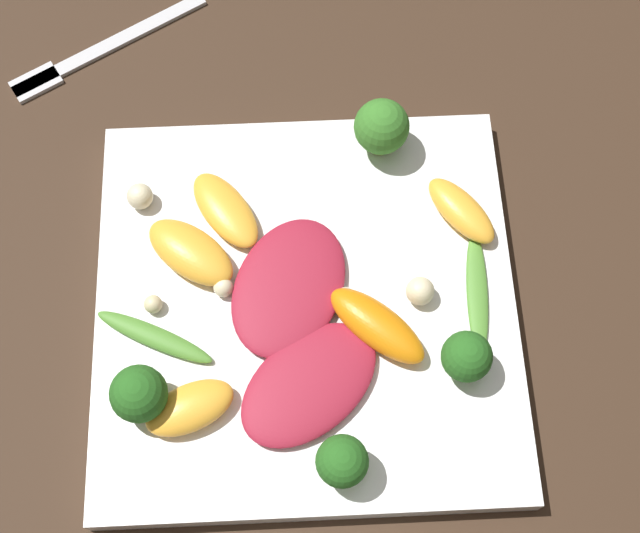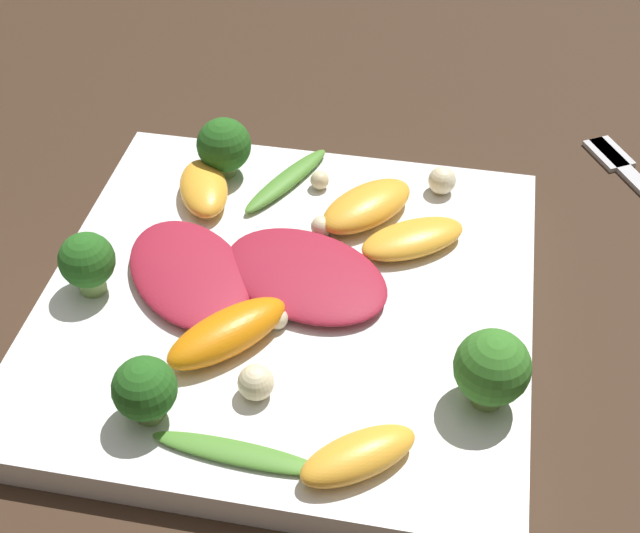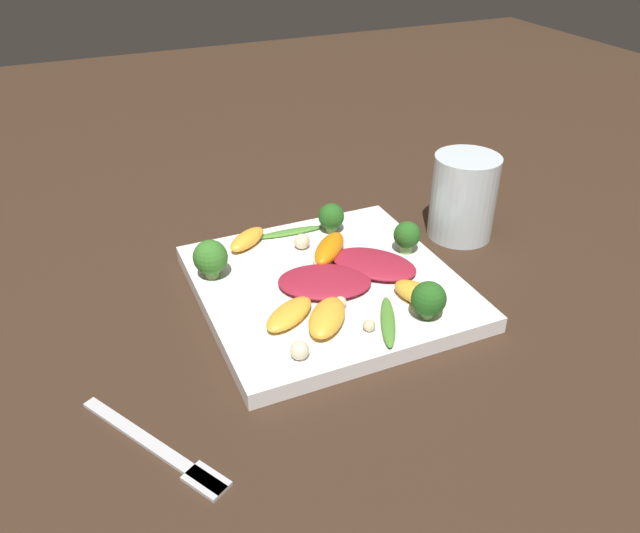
{
  "view_description": "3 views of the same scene",
  "coord_description": "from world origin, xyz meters",
  "views": [
    {
      "loc": [
        -0.21,
        -0.0,
        0.57
      ],
      "look_at": [
        0.02,
        -0.01,
        0.03
      ],
      "focal_mm": 50.0,
      "sensor_mm": 36.0,
      "label": 1
    },
    {
      "loc": [
        0.08,
        -0.35,
        0.38
      ],
      "look_at": [
        0.02,
        0.01,
        0.03
      ],
      "focal_mm": 50.0,
      "sensor_mm": 36.0,
      "label": 2
    },
    {
      "loc": [
        0.24,
        0.52,
        0.4
      ],
      "look_at": [
        0.01,
        -0.01,
        0.03
      ],
      "focal_mm": 35.0,
      "sensor_mm": 36.0,
      "label": 3
    }
  ],
  "objects": [
    {
      "name": "ground_plane",
      "position": [
        0.0,
        0.0,
        0.0
      ],
      "size": [
        2.4,
        2.4,
        0.0
      ],
      "primitive_type": "plane",
      "color": "#382619"
    },
    {
      "name": "plate",
      "position": [
        0.0,
        0.0,
        0.01
      ],
      "size": [
        0.28,
        0.28,
        0.02
      ],
      "color": "white",
      "rests_on": "ground_plane"
    },
    {
      "name": "fork",
      "position": [
        0.21,
        0.16,
        0.0
      ],
      "size": [
        0.1,
        0.15,
        0.01
      ],
      "color": "silver",
      "rests_on": "ground_plane"
    },
    {
      "name": "radicchio_leaf_0",
      "position": [
        -0.06,
        -0.0,
        0.02
      ],
      "size": [
        0.11,
        0.12,
        0.01
      ],
      "color": "maroon",
      "rests_on": "plate"
    },
    {
      "name": "radicchio_leaf_1",
      "position": [
        0.01,
        0.01,
        0.02
      ],
      "size": [
        0.12,
        0.1,
        0.01
      ],
      "color": "maroon",
      "rests_on": "plate"
    },
    {
      "name": "orange_segment_0",
      "position": [
        0.03,
        0.07,
        0.03
      ],
      "size": [
        0.07,
        0.07,
        0.02
      ],
      "color": "#FCAD33",
      "rests_on": "plate"
    },
    {
      "name": "orange_segment_1",
      "position": [
        -0.07,
        0.07,
        0.03
      ],
      "size": [
        0.05,
        0.06,
        0.02
      ],
      "color": "#FCAD33",
      "rests_on": "plate"
    },
    {
      "name": "orange_segment_2",
      "position": [
        0.06,
        -0.11,
        0.03
      ],
      "size": [
        0.06,
        0.06,
        0.02
      ],
      "color": "#FCAD33",
      "rests_on": "plate"
    },
    {
      "name": "orange_segment_3",
      "position": [
        -0.02,
        -0.04,
        0.03
      ],
      "size": [
        0.07,
        0.07,
        0.02
      ],
      "color": "orange",
      "rests_on": "plate"
    },
    {
      "name": "orange_segment_4",
      "position": [
        0.07,
        0.05,
        0.03
      ],
      "size": [
        0.07,
        0.06,
        0.01
      ],
      "color": "#FCAD33",
      "rests_on": "plate"
    },
    {
      "name": "broccoli_floret_0",
      "position": [
        -0.05,
        -0.1,
        0.04
      ],
      "size": [
        0.03,
        0.03,
        0.04
      ],
      "color": "#7A9E51",
      "rests_on": "plate"
    },
    {
      "name": "broccoli_floret_1",
      "position": [
        -0.11,
        -0.02,
        0.04
      ],
      "size": [
        0.03,
        0.03,
        0.04
      ],
      "color": "#84AD5B",
      "rests_on": "plate"
    },
    {
      "name": "broccoli_floret_2",
      "position": [
        0.12,
        -0.06,
        0.04
      ],
      "size": [
        0.04,
        0.04,
        0.04
      ],
      "color": "#7A9E51",
      "rests_on": "plate"
    },
    {
      "name": "broccoli_floret_3",
      "position": [
        -0.06,
        0.1,
        0.04
      ],
      "size": [
        0.04,
        0.04,
        0.04
      ],
      "color": "#7A9E51",
      "rests_on": "plate"
    },
    {
      "name": "arugula_sprig_0",
      "position": [
        0.0,
        -0.11,
        0.02
      ],
      "size": [
        0.09,
        0.02,
        0.0
      ],
      "color": "#518E33",
      "rests_on": "plate"
    },
    {
      "name": "arugula_sprig_1",
      "position": [
        -0.02,
        0.1,
        0.02
      ],
      "size": [
        0.05,
        0.08,
        0.01
      ],
      "color": "#518E33",
      "rests_on": "plate"
    },
    {
      "name": "macadamia_nut_0",
      "position": [
        -0.0,
        -0.07,
        0.03
      ],
      "size": [
        0.02,
        0.02,
        0.02
      ],
      "color": "beige",
      "rests_on": "plate"
    },
    {
      "name": "macadamia_nut_1",
      "position": [
        0.01,
        0.05,
        0.02
      ],
      "size": [
        0.01,
        0.01,
        0.01
      ],
      "color": "beige",
      "rests_on": "plate"
    },
    {
      "name": "macadamia_nut_2",
      "position": [
        0.0,
        0.1,
        0.02
      ],
      "size": [
        0.01,
        0.01,
        0.01
      ],
      "color": "beige",
      "rests_on": "plate"
    },
    {
      "name": "macadamia_nut_3",
      "position": [
        0.08,
        0.11,
        0.03
      ],
      "size": [
        0.02,
        0.02,
        0.02
      ],
      "color": "beige",
      "rests_on": "plate"
    },
    {
      "name": "macadamia_nut_4",
      "position": [
        -0.0,
        -0.03,
        0.02
      ],
      "size": [
        0.01,
        0.01,
        0.01
      ],
      "color": "beige",
      "rests_on": "plate"
    }
  ]
}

